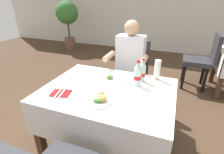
% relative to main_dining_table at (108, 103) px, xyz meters
% --- Properties ---
extents(ground_plane, '(11.00, 11.00, 0.00)m').
position_rel_main_dining_table_xyz_m(ground_plane, '(-0.02, -0.09, -0.56)').
color(ground_plane, '#473323').
extents(main_dining_table, '(1.21, 0.92, 0.72)m').
position_rel_main_dining_table_xyz_m(main_dining_table, '(0.00, 0.00, 0.00)').
color(main_dining_table, white).
rests_on(main_dining_table, ground).
extents(chair_far_diner_seat, '(0.44, 0.50, 0.97)m').
position_rel_main_dining_table_xyz_m(chair_far_diner_seat, '(0.00, 0.85, -0.01)').
color(chair_far_diner_seat, '#2D2D33').
rests_on(chair_far_diner_seat, ground).
extents(seated_diner_far, '(0.50, 0.46, 1.26)m').
position_rel_main_dining_table_xyz_m(seated_diner_far, '(-0.00, 0.74, 0.15)').
color(seated_diner_far, '#282D42').
rests_on(seated_diner_far, ground).
extents(plate_near_camera, '(0.25, 0.25, 0.06)m').
position_rel_main_dining_table_xyz_m(plate_near_camera, '(0.00, -0.22, 0.18)').
color(plate_near_camera, white).
rests_on(plate_near_camera, main_dining_table).
extents(plate_far_diner, '(0.23, 0.23, 0.06)m').
position_rel_main_dining_table_xyz_m(plate_far_diner, '(-0.03, 0.19, 0.17)').
color(plate_far_diner, white).
rests_on(plate_far_diner, main_dining_table).
extents(beer_glass_left, '(0.07, 0.07, 0.21)m').
position_rel_main_dining_table_xyz_m(beer_glass_left, '(0.39, 0.38, 0.27)').
color(beer_glass_left, white).
rests_on(beer_glass_left, main_dining_table).
extents(cola_bottle_primary, '(0.07, 0.07, 0.26)m').
position_rel_main_dining_table_xyz_m(cola_bottle_primary, '(0.23, 0.17, 0.27)').
color(cola_bottle_primary, silver).
rests_on(cola_bottle_primary, main_dining_table).
extents(cola_bottle_secondary, '(0.06, 0.06, 0.24)m').
position_rel_main_dining_table_xyz_m(cola_bottle_secondary, '(0.26, 0.28, 0.27)').
color(cola_bottle_secondary, silver).
rests_on(cola_bottle_secondary, main_dining_table).
extents(napkin_cutlery_set, '(0.19, 0.20, 0.01)m').
position_rel_main_dining_table_xyz_m(napkin_cutlery_set, '(-0.37, -0.23, 0.17)').
color(napkin_cutlery_set, maroon).
rests_on(napkin_cutlery_set, main_dining_table).
extents(background_chair_left, '(0.50, 0.44, 0.97)m').
position_rel_main_dining_table_xyz_m(background_chair_left, '(1.00, 1.86, -0.01)').
color(background_chair_left, '#2D2D33').
rests_on(background_chair_left, ground).
extents(potted_plant_corner, '(0.65, 0.65, 1.41)m').
position_rel_main_dining_table_xyz_m(potted_plant_corner, '(-2.59, 3.21, 0.41)').
color(potted_plant_corner, brown).
rests_on(potted_plant_corner, ground).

